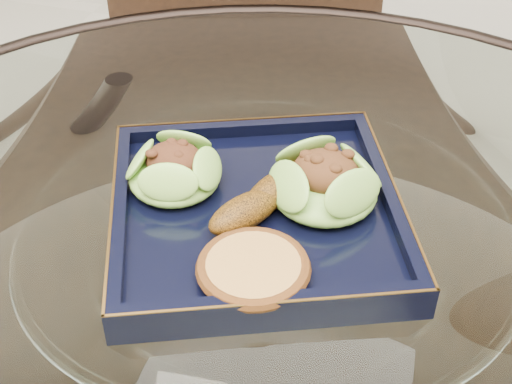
# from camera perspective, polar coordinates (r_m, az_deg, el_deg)

# --- Properties ---
(dining_table) EXTENTS (1.13, 1.13, 0.77)m
(dining_table) POSITION_cam_1_polar(r_m,az_deg,el_deg) (0.77, 0.76, -14.95)
(dining_table) COLOR white
(dining_table) RESTS_ON ground
(dining_chair) EXTENTS (0.58, 0.58, 1.06)m
(dining_chair) POSITION_cam_1_polar(r_m,az_deg,el_deg) (1.14, -0.72, 5.65)
(dining_chair) COLOR black
(dining_chair) RESTS_ON ground
(navy_plate) EXTENTS (0.35, 0.35, 0.02)m
(navy_plate) POSITION_cam_1_polar(r_m,az_deg,el_deg) (0.68, -0.00, -1.96)
(navy_plate) COLOR black
(navy_plate) RESTS_ON dining_table
(lettuce_wrap_left) EXTENTS (0.11, 0.11, 0.03)m
(lettuce_wrap_left) POSITION_cam_1_polar(r_m,az_deg,el_deg) (0.70, -6.56, 1.56)
(lettuce_wrap_left) COLOR #64AC32
(lettuce_wrap_left) RESTS_ON navy_plate
(lettuce_wrap_right) EXTENTS (0.13, 0.13, 0.04)m
(lettuce_wrap_right) POSITION_cam_1_polar(r_m,az_deg,el_deg) (0.68, 5.49, 0.52)
(lettuce_wrap_right) COLOR #508D29
(lettuce_wrap_right) RESTS_ON navy_plate
(roasted_plantain) EXTENTS (0.10, 0.16, 0.03)m
(roasted_plantain) POSITION_cam_1_polar(r_m,az_deg,el_deg) (0.67, 1.60, 0.19)
(roasted_plantain) COLOR #673B0A
(roasted_plantain) RESTS_ON navy_plate
(crumb_patty) EXTENTS (0.10, 0.10, 0.02)m
(crumb_patty) POSITION_cam_1_polar(r_m,az_deg,el_deg) (0.60, -0.21, -6.25)
(crumb_patty) COLOR #B57C3C
(crumb_patty) RESTS_ON navy_plate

